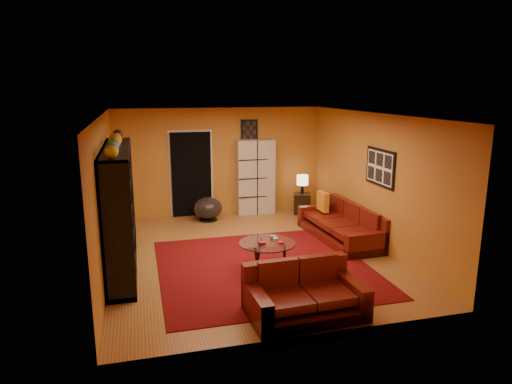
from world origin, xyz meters
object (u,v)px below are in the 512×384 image
object	(u,v)px
coffee_table	(267,245)
storage_cabinet	(255,177)
side_table	(302,203)
entertainment_unit	(120,208)
sofa	(345,225)
tv	(123,214)
bowl_chair	(208,208)
table_lamp	(302,181)
loveseat	(303,294)

from	to	relation	value
coffee_table	storage_cabinet	bearing A→B (deg)	78.51
coffee_table	side_table	size ratio (longest dim) A/B	1.93
entertainment_unit	sofa	distance (m)	4.50
tv	sofa	world-z (taller)	tv
bowl_chair	side_table	world-z (taller)	bowl_chair
coffee_table	side_table	distance (m)	3.76
tv	bowl_chair	bearing A→B (deg)	-36.40
table_lamp	sofa	bearing A→B (deg)	-85.31
bowl_chair	table_lamp	size ratio (longest dim) A/B	1.44
sofa	loveseat	xyz separation A→B (m)	(-1.96, -2.79, 0.00)
bowl_chair	table_lamp	world-z (taller)	table_lamp
loveseat	tv	bearing A→B (deg)	43.13
storage_cabinet	bowl_chair	bearing A→B (deg)	-160.97
loveseat	bowl_chair	xyz separation A→B (m)	(-0.57, 4.84, 0.01)
sofa	storage_cabinet	size ratio (longest dim) A/B	1.29
entertainment_unit	table_lamp	xyz separation A→B (m)	(4.24, 2.46, -0.22)
loveseat	coffee_table	world-z (taller)	loveseat
storage_cabinet	side_table	distance (m)	1.34
side_table	table_lamp	size ratio (longest dim) A/B	1.07
storage_cabinet	loveseat	bearing A→B (deg)	-95.18
loveseat	bowl_chair	size ratio (longest dim) A/B	2.38
coffee_table	storage_cabinet	world-z (taller)	storage_cabinet
loveseat	side_table	xyz separation A→B (m)	(1.79, 4.88, -0.03)
entertainment_unit	side_table	world-z (taller)	entertainment_unit
table_lamp	tv	bearing A→B (deg)	-148.97
storage_cabinet	bowl_chair	distance (m)	1.45
coffee_table	loveseat	bearing A→B (deg)	-88.06
entertainment_unit	sofa	world-z (taller)	entertainment_unit
loveseat	storage_cabinet	xyz separation A→B (m)	(0.68, 5.21, 0.63)
entertainment_unit	loveseat	world-z (taller)	entertainment_unit
entertainment_unit	storage_cabinet	distance (m)	4.20
bowl_chair	side_table	distance (m)	2.37
loveseat	entertainment_unit	bearing A→B (deg)	43.00
coffee_table	entertainment_unit	bearing A→B (deg)	161.39
bowl_chair	side_table	xyz separation A→B (m)	(2.36, 0.04, -0.05)
sofa	bowl_chair	bearing A→B (deg)	137.67
entertainment_unit	sofa	xyz separation A→B (m)	(4.41, 0.38, -0.77)
entertainment_unit	tv	world-z (taller)	entertainment_unit
coffee_table	storage_cabinet	size ratio (longest dim) A/B	0.53
tv	side_table	bearing A→B (deg)	-58.97
sofa	coffee_table	world-z (taller)	sofa
sofa	side_table	xyz separation A→B (m)	(-0.17, 2.08, -0.03)
entertainment_unit	loveseat	distance (m)	3.53
coffee_table	table_lamp	size ratio (longest dim) A/B	2.07
coffee_table	table_lamp	xyz separation A→B (m)	(1.84, 3.27, 0.39)
storage_cabinet	sofa	bearing A→B (deg)	-59.85
loveseat	coffee_table	distance (m)	1.62
bowl_chair	table_lamp	distance (m)	2.42
table_lamp	loveseat	bearing A→B (deg)	-110.15
side_table	tv	bearing A→B (deg)	-148.97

